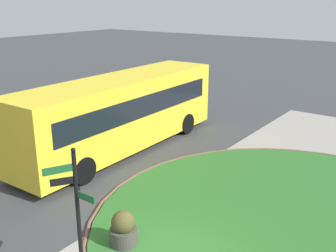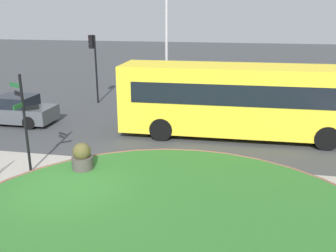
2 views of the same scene
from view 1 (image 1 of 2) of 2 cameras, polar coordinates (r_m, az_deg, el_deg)
grass_island at (r=12.32m, az=19.21°, el=-13.68°), size 12.28×12.28×0.10m
grass_kerb_ring at (r=12.32m, az=19.22°, el=-13.66°), size 12.59×12.59×0.11m
signpost_directional at (r=8.73m, az=-13.03°, el=-12.08°), size 0.96×0.89×3.45m
bus_yellow at (r=17.06m, az=-6.71°, el=2.07°), size 10.68×2.73×3.16m
planter_kerbside at (r=10.81m, az=-6.44°, el=-14.75°), size 0.73×0.73×1.05m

